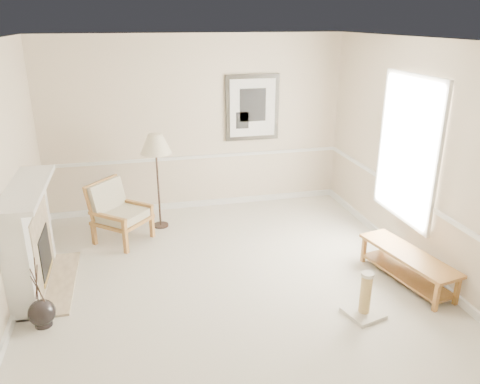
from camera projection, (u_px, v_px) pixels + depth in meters
name	position (u px, v px, depth m)	size (l,w,h in m)	color
ground	(233.00, 287.00, 5.76)	(5.50, 5.50, 0.00)	silver
room	(242.00, 138.00, 5.21)	(5.04, 5.54, 2.92)	beige
fireplace	(30.00, 239.00, 5.58)	(0.64, 1.64, 1.31)	white
floor_vase	(42.00, 313.00, 5.00)	(0.29, 0.29, 0.84)	black
armchair	(116.00, 209.00, 6.86)	(0.98, 0.98, 0.89)	#965C30
floor_lamp	(156.00, 146.00, 7.01)	(0.53, 0.53, 1.50)	black
bench	(407.00, 263.00, 5.81)	(0.68, 1.44, 0.40)	#965C30
scratching_post	(365.00, 302.00, 5.17)	(0.46, 0.46, 0.53)	beige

